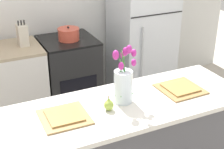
# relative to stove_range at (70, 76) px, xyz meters

# --- Properties ---
(stove_range) EXTENTS (0.60, 0.61, 0.89)m
(stove_range) POSITION_rel_stove_range_xyz_m (0.00, 0.00, 0.00)
(stove_range) COLOR black
(stove_range) RESTS_ON ground_plane
(refrigerator) EXTENTS (0.68, 0.67, 1.84)m
(refrigerator) POSITION_rel_stove_range_xyz_m (0.95, 0.00, 0.47)
(refrigerator) COLOR silver
(refrigerator) RESTS_ON ground_plane
(flower_vase) EXTENTS (0.19, 0.15, 0.44)m
(flower_vase) POSITION_rel_stove_range_xyz_m (-0.12, -1.56, 0.64)
(flower_vase) COLOR silver
(flower_vase) RESTS_ON kitchen_island
(pear_figurine) EXTENTS (0.07, 0.07, 0.11)m
(pear_figurine) POSITION_rel_stove_range_xyz_m (-0.26, -1.63, 0.53)
(pear_figurine) COLOR #9EBC47
(pear_figurine) RESTS_ON kitchen_island
(plate_setting_left) EXTENTS (0.32, 0.32, 0.02)m
(plate_setting_left) POSITION_rel_stove_range_xyz_m (-0.56, -1.59, 0.50)
(plate_setting_left) COLOR olive
(plate_setting_left) RESTS_ON kitchen_island
(plate_setting_right) EXTENTS (0.32, 0.32, 0.02)m
(plate_setting_right) POSITION_rel_stove_range_xyz_m (0.36, -1.59, 0.50)
(plate_setting_right) COLOR olive
(plate_setting_right) RESTS_ON kitchen_island
(cooking_pot) EXTENTS (0.24, 0.24, 0.15)m
(cooking_pot) POSITION_rel_stove_range_xyz_m (0.01, -0.03, 0.51)
(cooking_pot) COLOR #CC4C38
(cooking_pot) RESTS_ON stove_range
(knife_block) EXTENTS (0.10, 0.14, 0.27)m
(knife_block) POSITION_rel_stove_range_xyz_m (-0.48, 0.02, 0.56)
(knife_block) COLOR beige
(knife_block) RESTS_ON back_counter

